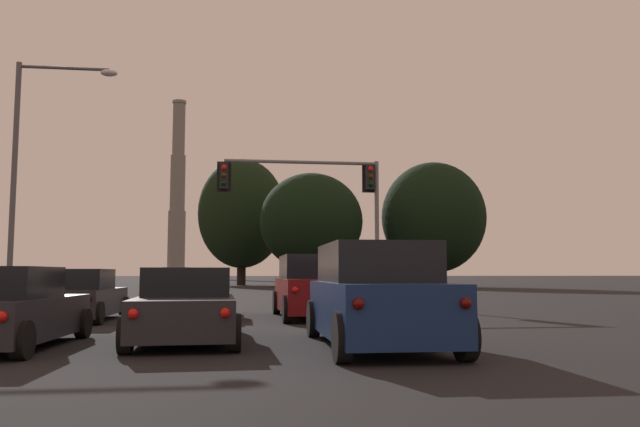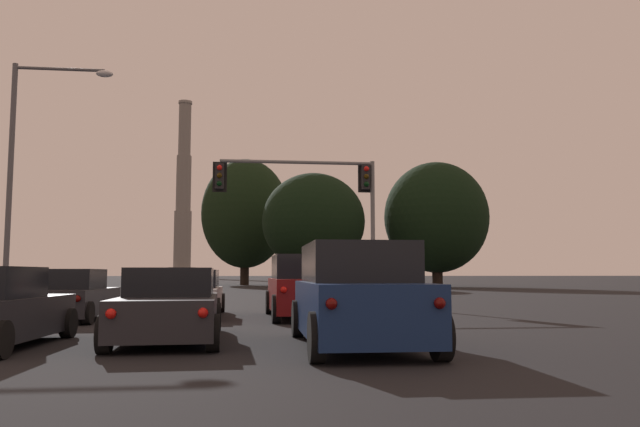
{
  "view_description": "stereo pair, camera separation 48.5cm",
  "coord_description": "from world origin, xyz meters",
  "views": [
    {
      "loc": [
        1.02,
        -1.11,
        1.32
      ],
      "look_at": [
        6.19,
        38.89,
        5.19
      ],
      "focal_mm": 35.0,
      "sensor_mm": 36.0,
      "label": 1
    },
    {
      "loc": [
        1.5,
        -1.16,
        1.32
      ],
      "look_at": [
        6.19,
        38.89,
        5.19
      ],
      "focal_mm": 35.0,
      "sensor_mm": 36.0,
      "label": 2
    }
  ],
  "objects": [
    {
      "name": "treeline_center_left",
      "position": [
        19.79,
        57.52,
        6.74
      ],
      "size": [
        10.18,
        9.16,
        12.15
      ],
      "color": "black",
      "rests_on": "ground_plane"
    },
    {
      "name": "traffic_light_overhead_right",
      "position": [
        4.44,
        24.19,
        4.63
      ],
      "size": [
        6.81,
        0.5,
        5.99
      ],
      "color": "slate",
      "rests_on": "ground_plane"
    },
    {
      "name": "suv_right_lane_second",
      "position": [
        3.49,
        10.01,
        0.9
      ],
      "size": [
        2.14,
        4.92,
        1.86
      ],
      "rotation": [
        0.0,
        0.0,
        -0.01
      ],
      "color": "navy",
      "rests_on": "ground_plane"
    },
    {
      "name": "treeline_left_mid",
      "position": [
        1.25,
        68.33,
        7.94
      ],
      "size": [
        9.69,
        8.73,
        14.04
      ],
      "color": "black",
      "rests_on": "ground_plane"
    },
    {
      "name": "sedan_center_lane_second",
      "position": [
        0.0,
        11.53,
        0.67
      ],
      "size": [
        2.14,
        4.76,
        1.43
      ],
      "rotation": [
        0.0,
        0.0,
        0.04
      ],
      "color": "#232328",
      "rests_on": "ground_plane"
    },
    {
      "name": "street_lamp",
      "position": [
        -6.73,
        22.97,
        5.66
      ],
      "size": [
        3.7,
        0.36,
        9.23
      ],
      "color": "#56565B",
      "rests_on": "ground_plane"
    },
    {
      "name": "suv_right_lane_front",
      "position": [
        3.2,
        17.44,
        0.9
      ],
      "size": [
        2.16,
        4.93,
        1.86
      ],
      "rotation": [
        0.0,
        0.0,
        0.01
      ],
      "color": "maroon",
      "rests_on": "ground_plane"
    },
    {
      "name": "sedan_center_lane_front",
      "position": [
        -0.22,
        18.46,
        0.67
      ],
      "size": [
        1.98,
        4.71,
        1.43
      ],
      "rotation": [
        0.0,
        0.0,
        0.0
      ],
      "color": "silver",
      "rests_on": "ground_plane"
    },
    {
      "name": "smokestack",
      "position": [
        -15.48,
        166.14,
        18.62
      ],
      "size": [
        7.25,
        7.25,
        47.43
      ],
      "color": "slate",
      "rests_on": "ground_plane"
    },
    {
      "name": "hatchback_left_lane_front",
      "position": [
        -3.35,
        17.11,
        0.66
      ],
      "size": [
        1.98,
        4.14,
        1.44
      ],
      "rotation": [
        0.0,
        0.0,
        -0.02
      ],
      "color": "#232328",
      "rests_on": "ground_plane"
    },
    {
      "name": "traffic_light_far_right",
      "position": [
        6.18,
        62.59,
        4.06
      ],
      "size": [
        0.78,
        0.5,
        6.2
      ],
      "color": "slate",
      "rests_on": "ground_plane"
    },
    {
      "name": "treeline_center_right",
      "position": [
        7.65,
        56.54,
        6.12
      ],
      "size": [
        9.64,
        8.67,
        10.68
      ],
      "color": "black",
      "rests_on": "ground_plane"
    }
  ]
}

